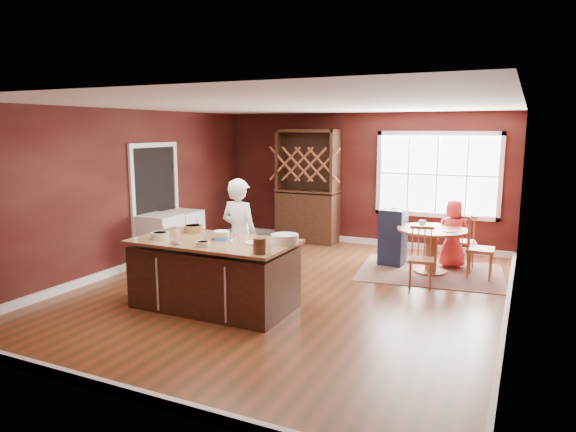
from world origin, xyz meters
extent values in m
plane|color=brown|center=(0.00, 0.00, 0.00)|extent=(7.00, 7.00, 0.00)
plane|color=white|center=(0.00, 0.00, 2.70)|extent=(7.00, 7.00, 0.00)
plane|color=black|center=(0.00, 3.50, 1.35)|extent=(6.00, 0.00, 6.00)
plane|color=black|center=(0.00, -3.50, 1.35)|extent=(6.00, 0.00, 6.00)
plane|color=black|center=(-3.00, 0.00, 1.35)|extent=(0.00, 7.00, 7.00)
plane|color=black|center=(3.00, 0.00, 1.35)|extent=(0.00, 7.00, 7.00)
cube|color=black|center=(-0.61, -1.11, 0.41)|extent=(2.08, 1.05, 0.83)
cube|color=tan|center=(-0.61, -1.11, 0.90)|extent=(2.16, 1.13, 0.04)
cylinder|color=brown|center=(1.73, 1.83, 0.02)|extent=(0.53, 0.53, 0.04)
cylinder|color=brown|center=(1.73, 1.83, 0.35)|extent=(0.19, 0.19, 0.67)
cylinder|color=brown|center=(1.73, 1.83, 0.73)|extent=(1.14, 1.14, 0.04)
imported|color=white|center=(-0.64, -0.39, 0.84)|extent=(0.66, 0.49, 1.68)
cylinder|color=white|center=(-1.29, -1.35, 0.97)|extent=(0.24, 0.24, 0.09)
cylinder|color=olive|center=(-1.16, -0.78, 0.97)|extent=(0.27, 0.27, 0.10)
cylinder|color=white|center=(-0.91, -1.52, 0.95)|extent=(0.15, 0.15, 0.05)
cylinder|color=#CBB48F|center=(-0.52, -1.48, 0.95)|extent=(0.17, 0.17, 0.06)
cylinder|color=silver|center=(-0.19, -1.21, 1.00)|extent=(0.08, 0.08, 0.16)
cylinder|color=beige|center=(-0.02, -1.05, 0.93)|extent=(0.26, 0.26, 0.02)
cylinder|color=white|center=(0.33, -0.89, 0.98)|extent=(0.35, 0.35, 0.12)
cylinder|color=#4B3B23|center=(0.30, -1.50, 1.01)|extent=(0.16, 0.16, 0.19)
cube|color=brown|center=(1.73, 1.83, 0.01)|extent=(2.50, 2.04, 0.01)
imported|color=red|center=(1.99, 2.35, 0.59)|extent=(0.61, 0.43, 1.18)
cylinder|color=beige|center=(2.02, 1.70, 0.76)|extent=(0.20, 0.20, 0.02)
imported|color=white|center=(1.53, 2.01, 0.80)|extent=(0.14, 0.14, 0.10)
cube|color=black|center=(-1.10, 3.22, 1.18)|extent=(1.29, 0.54, 2.36)
cube|color=white|center=(-2.64, 0.28, 0.45)|extent=(0.62, 0.60, 0.91)
cube|color=white|center=(-2.64, 0.92, 0.44)|extent=(0.61, 0.59, 0.88)
camera|label=1|loc=(3.11, -6.68, 2.37)|focal=32.00mm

